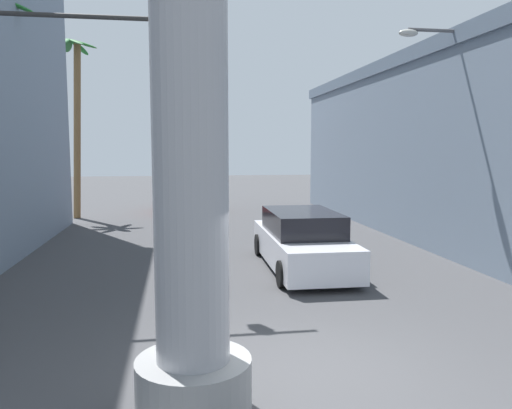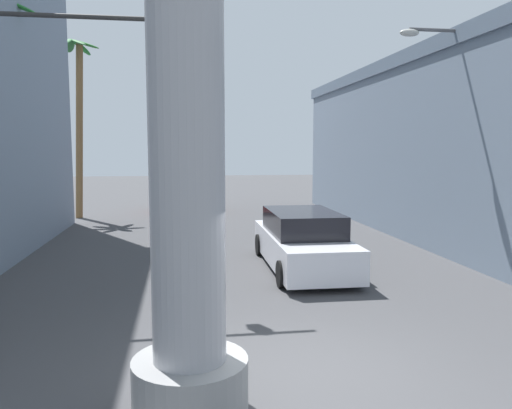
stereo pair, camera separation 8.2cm
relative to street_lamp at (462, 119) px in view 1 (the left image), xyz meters
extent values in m
plane|color=#424244|center=(-6.25, 3.31, -4.06)|extent=(88.43, 88.43, 0.00)
cube|color=slate|center=(3.86, 3.24, -1.00)|extent=(8.33, 23.99, 6.12)
cylinder|color=gray|center=(-7.94, -7.55, -3.71)|extent=(1.41, 1.41, 0.70)
cylinder|color=#59595E|center=(0.40, 0.00, -0.73)|extent=(0.16, 0.16, 6.64)
cylinder|color=#59595E|center=(-0.66, 0.00, 2.44)|extent=(2.12, 0.10, 0.10)
ellipsoid|color=beige|center=(-1.72, 0.00, 2.34)|extent=(0.56, 0.28, 0.20)
cylinder|color=#333333|center=(-10.12, -2.19, 1.90)|extent=(5.55, 0.10, 0.10)
cube|color=black|center=(-8.18, -2.19, 1.45)|extent=(0.24, 0.24, 0.70)
sphere|color=red|center=(-8.18, -2.32, 1.67)|extent=(0.14, 0.14, 0.14)
sphere|color=yellow|center=(-8.18, -2.32, 1.45)|extent=(0.14, 0.14, 0.14)
sphere|color=green|center=(-8.18, -2.32, 1.23)|extent=(0.14, 0.14, 0.14)
cylinder|color=black|center=(-5.66, 1.37, -3.74)|extent=(0.23, 0.64, 0.64)
cylinder|color=black|center=(-3.88, 1.35, -3.74)|extent=(0.23, 0.64, 0.64)
cylinder|color=black|center=(-5.71, -2.24, -3.74)|extent=(0.23, 0.64, 0.64)
cylinder|color=black|center=(-3.93, -2.26, -3.74)|extent=(0.23, 0.64, 0.64)
cube|color=silver|center=(-4.79, -0.45, -3.50)|extent=(1.94, 5.18, 0.80)
cube|color=black|center=(-4.79, -0.45, -2.80)|extent=(1.76, 2.86, 0.60)
cylinder|color=black|center=(-8.81, 14.01, -3.74)|extent=(0.23, 0.64, 0.64)
cylinder|color=black|center=(-6.99, 13.98, -3.74)|extent=(0.23, 0.64, 0.64)
cylinder|color=black|center=(-8.86, 10.98, -3.74)|extent=(0.23, 0.64, 0.64)
cylinder|color=black|center=(-7.05, 10.94, -3.74)|extent=(0.23, 0.64, 0.64)
cube|color=red|center=(-7.93, 12.48, -3.50)|extent=(1.99, 4.37, 0.80)
cube|color=black|center=(-7.93, 12.48, -2.80)|extent=(1.80, 2.42, 0.60)
cylinder|color=brown|center=(-12.63, 10.97, -0.01)|extent=(0.55, 0.71, 8.11)
ellipsoid|color=#2B732D|center=(-12.22, 11.08, 3.94)|extent=(1.21, 0.38, 0.46)
ellipsoid|color=#21782D|center=(-12.50, 11.60, 3.88)|extent=(0.92, 1.17, 0.63)
ellipsoid|color=#24602D|center=(-13.02, 11.67, 3.93)|extent=(0.72, 1.25, 0.47)
ellipsoid|color=#1F602D|center=(-13.35, 11.42, 3.89)|extent=(1.17, 0.92, 0.61)
ellipsoid|color=#216F2D|center=(-13.41, 10.92, 3.86)|extent=(1.18, 0.67, 0.69)
ellipsoid|color=#26602D|center=(-12.97, 10.50, 3.88)|extent=(0.62, 1.21, 0.62)
ellipsoid|color=#29602D|center=(-12.46, 10.61, 3.93)|extent=(1.02, 1.17, 0.49)
ellipsoid|color=#25792D|center=(-12.72, 2.64, 3.35)|extent=(1.23, 0.37, 0.58)
ellipsoid|color=#29652D|center=(-13.03, 3.18, 3.35)|extent=(0.93, 1.24, 0.57)
camera|label=1|loc=(-8.09, -13.34, -0.84)|focal=35.00mm
camera|label=2|loc=(-8.01, -13.36, -0.84)|focal=35.00mm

